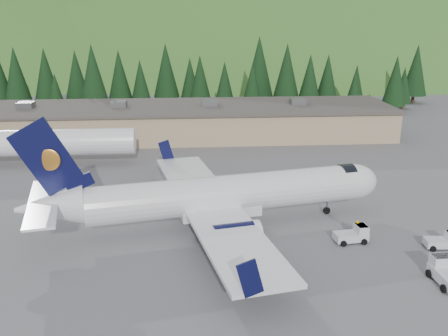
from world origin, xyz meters
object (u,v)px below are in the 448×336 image
terminal_building (180,121)px  ramp_worker (356,230)px  airliner (218,196)px  baggage_tug_b (444,241)px  baggage_tug_a (354,234)px  second_airliner (30,142)px  baggage_tug_c (446,272)px

terminal_building → ramp_worker: bearing=-68.7°
airliner → ramp_worker: size_ratio=19.65×
baggage_tug_b → airliner: bearing=167.6°
ramp_worker → baggage_tug_b: bearing=127.0°
airliner → baggage_tug_b: 20.62m
terminal_building → ramp_worker: (16.41, -41.97, -1.73)m
airliner → baggage_tug_b: bearing=-29.1°
terminal_building → baggage_tug_a: bearing=-69.4°
baggage_tug_b → ramp_worker: bearing=166.3°
second_airliner → baggage_tug_a: (35.88, -26.57, -2.62)m
airliner → baggage_tug_c: bearing=-46.9°
airliner → terminal_building: (-4.00, 38.20, -0.48)m
airliner → terminal_building: airliner is taller
airliner → baggage_tug_a: airliner is taller
second_airliner → baggage_tug_c: (40.64, -34.10, -2.51)m
baggage_tug_c → baggage_tug_a: bearing=31.3°
airliner → baggage_tug_b: (19.51, -6.23, -2.45)m
airliner → ramp_worker: bearing=-28.3°
baggage_tug_c → terminal_building: size_ratio=0.05×
second_airliner → airliner: bearing=-42.9°
baggage_tug_b → second_airliner: bearing=152.1°
second_airliner → baggage_tug_b: second_airliner is taller
second_airliner → ramp_worker: bearing=-35.6°
baggage_tug_b → baggage_tug_c: bearing=-110.8°
baggage_tug_a → baggage_tug_c: baggage_tug_c is taller
airliner → second_airliner: bearing=125.7°
baggage_tug_b → baggage_tug_c: (-2.78, -5.67, 0.15)m
baggage_tug_a → baggage_tug_c: (4.76, -7.52, 0.11)m
second_airliner → terminal_building: 25.55m
airliner → baggage_tug_c: 20.65m
baggage_tug_a → ramp_worker: size_ratio=1.73×
airliner → baggage_tug_c: size_ratio=10.19×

